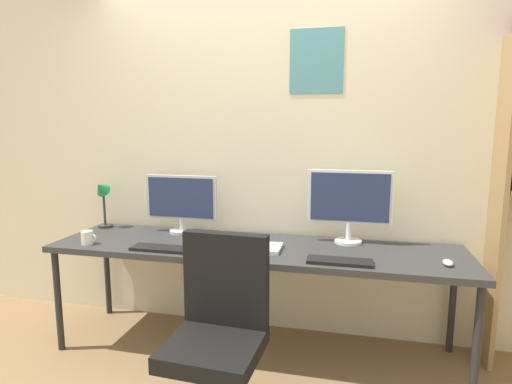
# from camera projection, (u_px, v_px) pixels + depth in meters

# --- Properties ---
(wall_back) EXTENTS (5.09, 0.11, 2.60)m
(wall_back) POSITION_uv_depth(u_px,v_px,m) (268.00, 156.00, 3.06)
(wall_back) COLOR beige
(wall_back) RESTS_ON ground_plane
(desk) EXTENTS (2.69, 0.68, 0.74)m
(desk) POSITION_uv_depth(u_px,v_px,m) (254.00, 252.00, 2.75)
(desk) COLOR #333333
(desk) RESTS_ON ground_plane
(office_chair) EXTENTS (0.52, 0.52, 0.99)m
(office_chair) POSITION_uv_depth(u_px,v_px,m) (217.00, 355.00, 2.06)
(office_chair) COLOR #2D2D33
(office_chair) RESTS_ON ground_plane
(monitor_left) EXTENTS (0.54, 0.18, 0.42)m
(monitor_left) POSITION_uv_depth(u_px,v_px,m) (181.00, 201.00, 3.05)
(monitor_left) COLOR silver
(monitor_left) RESTS_ON desk
(monitor_right) EXTENTS (0.55, 0.18, 0.49)m
(monitor_right) POSITION_uv_depth(u_px,v_px,m) (349.00, 201.00, 2.77)
(monitor_right) COLOR silver
(monitor_right) RESTS_ON desk
(desk_lamp) EXTENTS (0.11, 0.15, 0.39)m
(desk_lamp) POSITION_uv_depth(u_px,v_px,m) (102.00, 195.00, 3.19)
(desk_lamp) COLOR #333333
(desk_lamp) RESTS_ON desk
(keyboard_left) EXTENTS (0.37, 0.13, 0.02)m
(keyboard_left) POSITION_uv_depth(u_px,v_px,m) (160.00, 248.00, 2.65)
(keyboard_left) COLOR black
(keyboard_left) RESTS_ON desk
(keyboard_right) EXTENTS (0.37, 0.13, 0.02)m
(keyboard_right) POSITION_uv_depth(u_px,v_px,m) (340.00, 261.00, 2.40)
(keyboard_right) COLOR black
(keyboard_right) RESTS_ON desk
(computer_mouse) EXTENTS (0.06, 0.10, 0.03)m
(computer_mouse) POSITION_uv_depth(u_px,v_px,m) (448.00, 263.00, 2.36)
(computer_mouse) COLOR silver
(computer_mouse) RESTS_ON desk
(laptop_closed) EXTENTS (0.32, 0.23, 0.02)m
(laptop_closed) POSITION_uv_depth(u_px,v_px,m) (256.00, 247.00, 2.67)
(laptop_closed) COLOR silver
(laptop_closed) RESTS_ON desk
(coffee_mug) EXTENTS (0.11, 0.08, 0.09)m
(coffee_mug) POSITION_uv_depth(u_px,v_px,m) (88.00, 238.00, 2.78)
(coffee_mug) COLOR white
(coffee_mug) RESTS_ON desk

